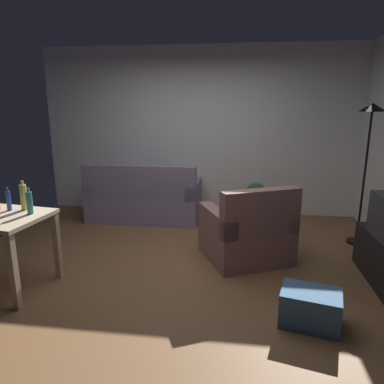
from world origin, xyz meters
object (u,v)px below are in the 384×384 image
at_px(storage_box, 310,308).
at_px(potted_plant, 256,198).
at_px(armchair, 248,234).
at_px(couch, 144,201).
at_px(bottle_blue, 9,200).
at_px(bottle_squat, 24,197).
at_px(torchiere_lamp, 369,136).
at_px(bottle_tall, 30,203).

bearing_deg(storage_box, potted_plant, 96.96).
xyz_separation_m(armchair, storage_box, (0.50, -1.23, -0.17)).
xyz_separation_m(couch, storage_box, (2.10, -2.53, -0.16)).
relative_size(bottle_blue, bottle_squat, 0.80).
height_order(storage_box, bottle_squat, bottle_squat).
height_order(torchiere_lamp, potted_plant, torchiere_lamp).
height_order(armchair, bottle_blue, bottle_blue).
bearing_deg(couch, bottle_tall, 76.54).
distance_m(couch, storage_box, 3.29).
height_order(armchair, storage_box, armchair).
distance_m(potted_plant, armchair, 1.62).
relative_size(couch, storage_box, 3.58).
bearing_deg(potted_plant, armchair, -95.53).
relative_size(potted_plant, armchair, 0.49).
bearing_deg(bottle_tall, couch, 76.54).
xyz_separation_m(bottle_blue, bottle_squat, (0.14, 0.04, 0.03)).
bearing_deg(armchair, potted_plant, -120.84).
bearing_deg(potted_plant, torchiere_lamp, -34.54).
xyz_separation_m(armchair, bottle_tall, (-2.13, -0.90, 0.55)).
bearing_deg(storage_box, armchair, 112.30).
distance_m(torchiere_lamp, bottle_blue, 4.20).
xyz_separation_m(torchiere_lamp, bottle_blue, (-3.87, -1.54, -0.55)).
xyz_separation_m(potted_plant, storage_box, (0.35, -2.84, -0.18)).
relative_size(bottle_squat, bottle_tall, 1.15).
bearing_deg(bottle_tall, bottle_blue, 163.76).
bearing_deg(bottle_tall, armchair, 23.02).
bearing_deg(bottle_blue, storage_box, -7.87).
bearing_deg(bottle_blue, potted_plant, 43.58).
bearing_deg(storage_box, bottle_tall, 173.03).
relative_size(storage_box, bottle_squat, 1.60).
bearing_deg(bottle_squat, bottle_tall, -41.59).
xyz_separation_m(storage_box, bottle_blue, (-2.91, 0.40, 0.71)).
xyz_separation_m(bottle_squat, bottle_tall, (0.13, -0.12, -0.02)).
distance_m(potted_plant, bottle_squat, 3.45).
xyz_separation_m(couch, bottle_tall, (-0.53, -2.21, 0.57)).
xyz_separation_m(torchiere_lamp, storage_box, (-0.96, -1.94, -1.26)).
relative_size(torchiere_lamp, potted_plant, 3.18).
distance_m(storage_box, bottle_squat, 2.90).
xyz_separation_m(torchiere_lamp, potted_plant, (-1.30, 0.90, -1.08)).
xyz_separation_m(couch, potted_plant, (1.76, 0.31, 0.02)).
bearing_deg(torchiere_lamp, armchair, -153.88).
xyz_separation_m(couch, bottle_blue, (-0.80, -2.13, 0.56)).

